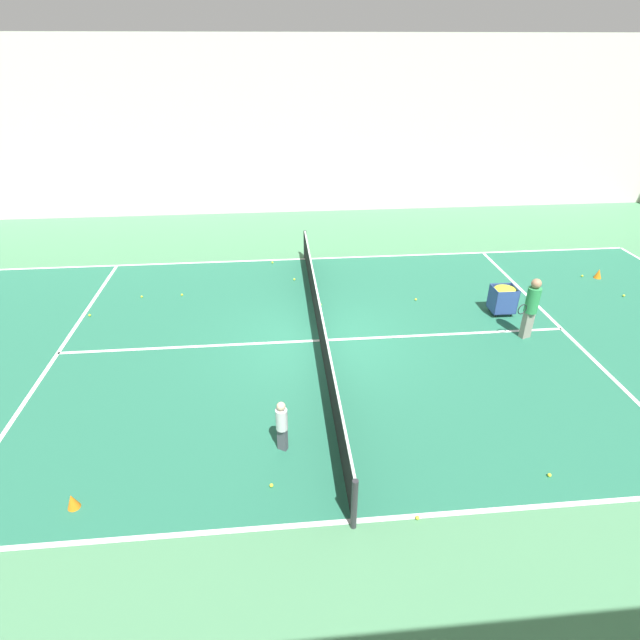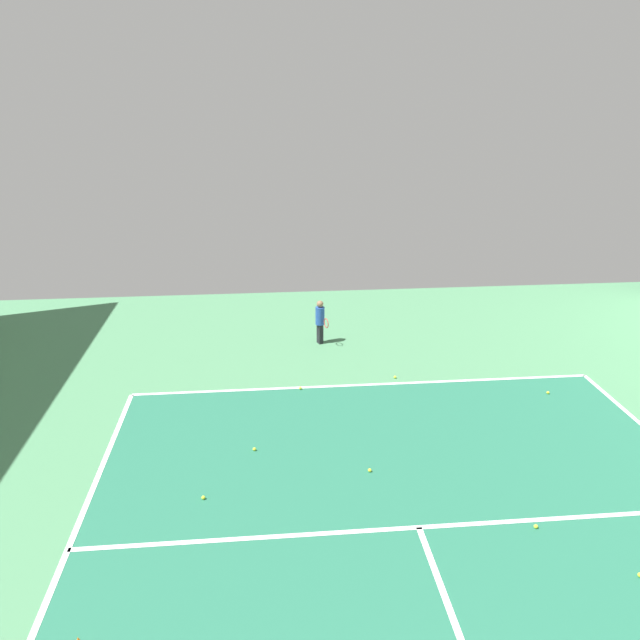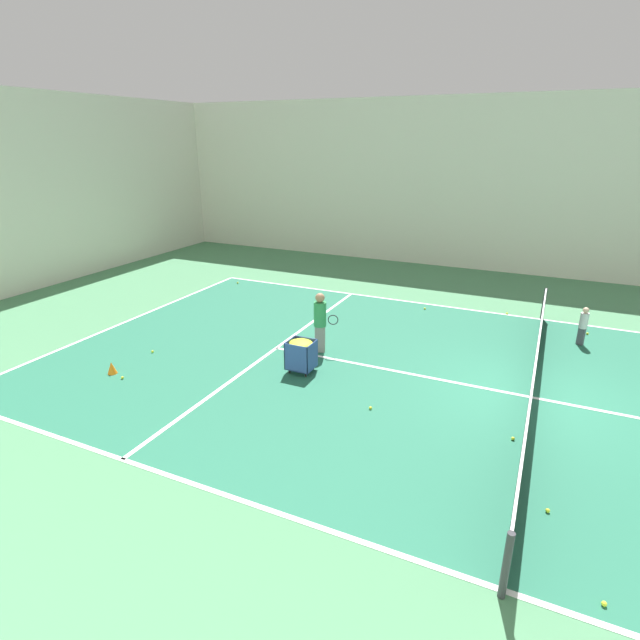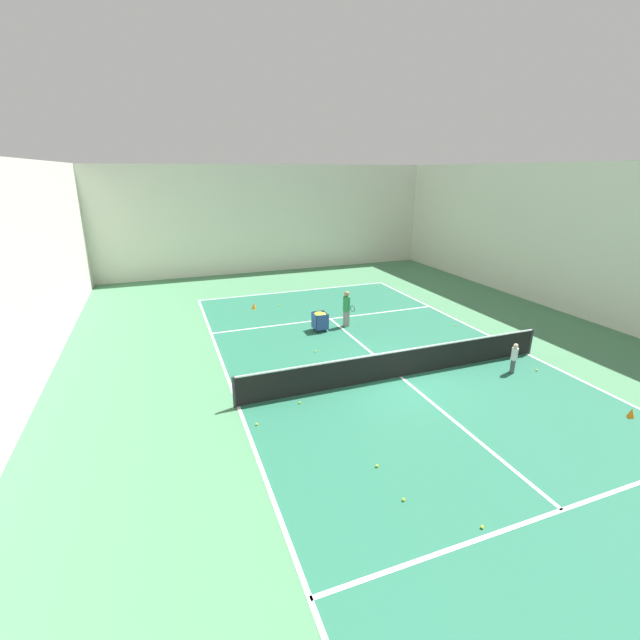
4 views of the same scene
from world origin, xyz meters
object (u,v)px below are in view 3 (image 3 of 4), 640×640
at_px(coach_at_net, 320,319).
at_px(training_cone_0, 112,368).
at_px(ball_cart, 301,350).
at_px(tennis_net, 533,376).
at_px(child_midcourt, 583,323).

bearing_deg(coach_at_net, training_cone_0, -158.96).
relative_size(coach_at_net, ball_cart, 1.99).
height_order(tennis_net, training_cone_0, tennis_net).
height_order(child_midcourt, training_cone_0, child_midcourt).
distance_m(tennis_net, ball_cart, 5.38).
bearing_deg(tennis_net, ball_cart, 100.87).
xyz_separation_m(tennis_net, ball_cart, (-1.01, 5.28, 0.07)).
relative_size(tennis_net, coach_at_net, 6.93).
distance_m(child_midcourt, ball_cart, 8.02).
relative_size(child_midcourt, training_cone_0, 3.64).
bearing_deg(ball_cart, training_cone_0, 116.40).
xyz_separation_m(tennis_net, child_midcourt, (3.88, -1.07, 0.10)).
distance_m(coach_at_net, training_cone_0, 5.40).
relative_size(child_midcourt, ball_cart, 1.31).
xyz_separation_m(tennis_net, training_cone_0, (-3.10, 9.49, -0.38)).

